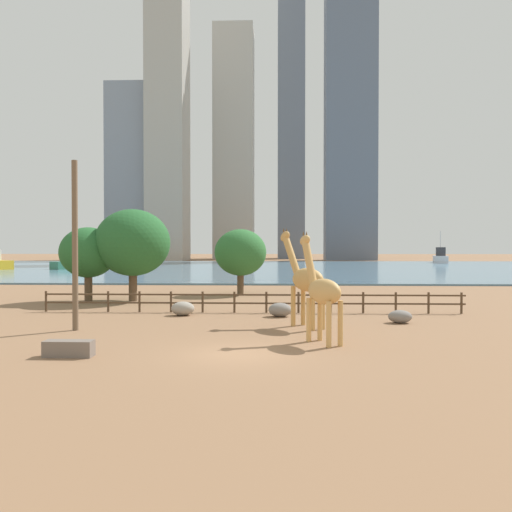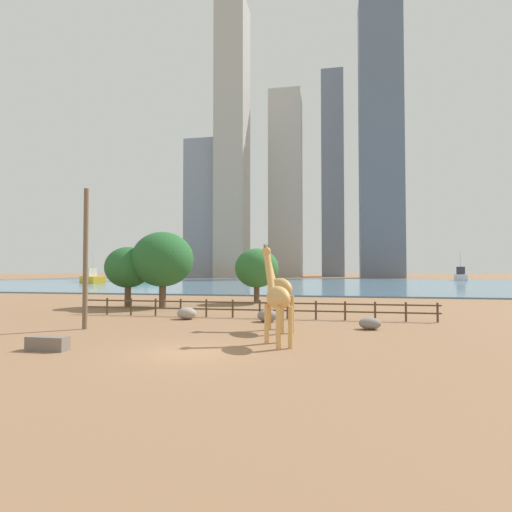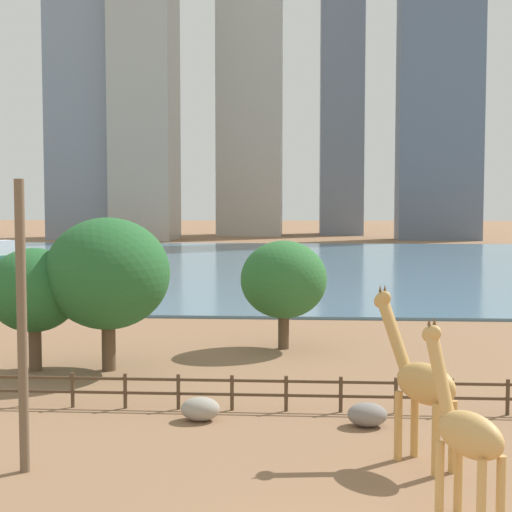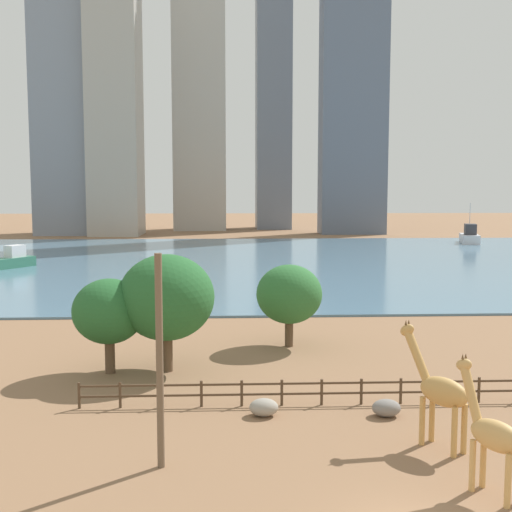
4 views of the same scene
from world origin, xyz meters
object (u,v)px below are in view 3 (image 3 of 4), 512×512
at_px(utility_pole, 22,327).
at_px(tree_left_large, 34,291).
at_px(giraffe_tall, 466,432).
at_px(giraffe_companion, 421,382).
at_px(boulder_by_pole, 200,409).
at_px(boulder_near_fence, 367,415).
at_px(tree_right_tall, 108,274).
at_px(tree_center_broad, 284,280).

bearing_deg(utility_pole, tree_left_large, 108.27).
height_order(giraffe_tall, giraffe_companion, giraffe_companion).
xyz_separation_m(giraffe_tall, boulder_by_pole, (-7.47, 8.27, -1.81)).
distance_m(boulder_near_fence, tree_left_large, 16.64).
bearing_deg(tree_left_large, tree_right_tall, 4.83).
height_order(giraffe_tall, tree_center_broad, tree_center_broad).
xyz_separation_m(boulder_by_pole, tree_right_tall, (-5.24, 7.79, 3.98)).
xyz_separation_m(boulder_by_pole, tree_left_large, (-8.55, 7.51, 3.23)).
distance_m(boulder_near_fence, tree_right_tall, 14.25).
height_order(giraffe_companion, tree_right_tall, tree_right_tall).
bearing_deg(boulder_by_pole, boulder_near_fence, -3.18).
xyz_separation_m(giraffe_companion, tree_left_large, (-15.56, 11.57, 1.21)).
bearing_deg(tree_right_tall, giraffe_companion, -44.03).
relative_size(giraffe_tall, tree_center_broad, 0.85).
bearing_deg(tree_left_large, giraffe_companion, -36.64).
bearing_deg(boulder_near_fence, utility_pole, -152.99).
xyz_separation_m(giraffe_tall, boulder_near_fence, (-1.69, 7.95, -1.81)).
bearing_deg(tree_left_large, tree_center_broad, 28.46).
height_order(tree_center_broad, tree_right_tall, tree_right_tall).
relative_size(boulder_by_pole, tree_center_broad, 0.24).
relative_size(tree_center_broad, tree_right_tall, 0.81).
height_order(giraffe_companion, tree_center_broad, tree_center_broad).
relative_size(giraffe_companion, boulder_by_pole, 3.71).
xyz_separation_m(utility_pole, tree_left_large, (-4.28, 12.95, -0.50)).
distance_m(boulder_by_pole, tree_right_tall, 10.20).
xyz_separation_m(boulder_near_fence, tree_left_large, (-14.32, 7.83, 3.24)).
bearing_deg(giraffe_companion, tree_left_large, 19.42).
distance_m(giraffe_companion, boulder_near_fence, 4.42).
bearing_deg(boulder_by_pole, tree_right_tall, 123.94).
distance_m(giraffe_tall, boulder_by_pole, 11.29).
height_order(utility_pole, tree_right_tall, utility_pole).
relative_size(boulder_near_fence, tree_center_broad, 0.24).
distance_m(utility_pole, boulder_near_fence, 11.87).
bearing_deg(tree_left_large, giraffe_tall, -44.59).
bearing_deg(giraffe_companion, boulder_near_fence, -15.61).
bearing_deg(boulder_near_fence, boulder_by_pole, 176.82).
relative_size(giraffe_tall, boulder_by_pole, 3.48).
bearing_deg(giraffe_companion, giraffe_tall, 152.24).
distance_m(boulder_by_pole, tree_left_large, 11.83).
distance_m(giraffe_tall, giraffe_companion, 4.25).
xyz_separation_m(giraffe_tall, giraffe_companion, (-0.46, 4.22, 0.21)).
bearing_deg(giraffe_tall, tree_center_broad, -17.00).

